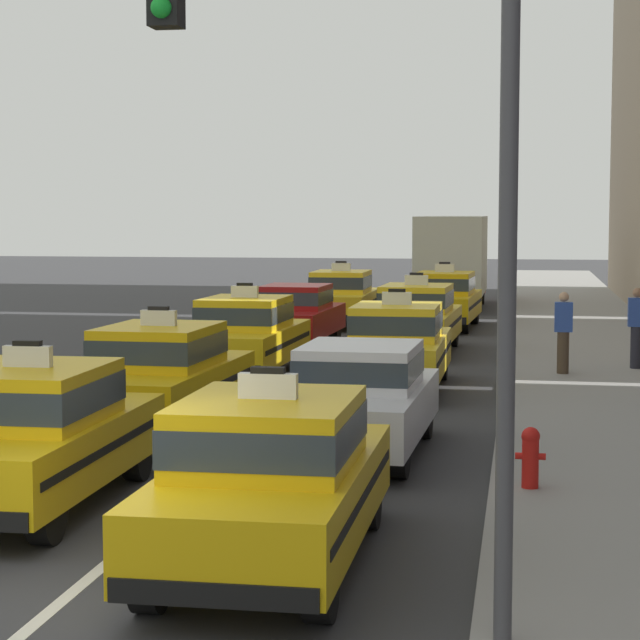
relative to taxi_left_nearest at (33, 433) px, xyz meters
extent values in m
plane|color=#353538|center=(1.59, -3.54, -0.88)|extent=(160.00, 160.00, 0.00)
cube|color=silver|center=(1.59, 16.46, -0.87)|extent=(0.14, 80.00, 0.01)
cube|color=gray|center=(7.19, 11.46, -0.80)|extent=(4.00, 90.00, 0.15)
cylinder|color=black|center=(-0.75, 1.57, -0.56)|extent=(0.25, 0.64, 0.64)
cylinder|color=black|center=(0.72, 1.59, -0.56)|extent=(0.25, 0.64, 0.64)
cylinder|color=black|center=(0.75, -1.47, -0.56)|extent=(0.25, 0.64, 0.64)
cube|color=yellow|center=(0.00, 0.05, -0.21)|extent=(1.84, 4.52, 0.70)
cube|color=black|center=(0.00, 0.05, -0.16)|extent=(1.86, 4.16, 0.10)
cube|color=yellow|center=(0.00, -0.10, 0.46)|extent=(1.62, 2.11, 0.64)
cube|color=#2D3842|center=(0.00, -0.10, 0.46)|extent=(1.64, 2.13, 0.35)
cube|color=white|center=(0.00, -0.10, 0.90)|extent=(0.56, 0.12, 0.24)
cube|color=black|center=(0.00, -0.10, 1.05)|extent=(0.32, 0.11, 0.06)
cube|color=black|center=(-0.02, 2.26, -0.46)|extent=(1.71, 0.15, 0.20)
cylinder|color=black|center=(-0.70, 6.73, -0.56)|extent=(0.26, 0.65, 0.64)
cylinder|color=black|center=(0.78, 6.67, -0.56)|extent=(0.26, 0.65, 0.64)
cylinder|color=black|center=(-0.81, 3.67, -0.56)|extent=(0.26, 0.65, 0.64)
cylinder|color=black|center=(0.66, 3.61, -0.56)|extent=(0.26, 0.65, 0.64)
cube|color=yellow|center=(-0.02, 5.17, -0.21)|extent=(1.97, 4.57, 0.70)
cube|color=black|center=(-0.02, 5.17, -0.16)|extent=(1.98, 4.21, 0.10)
cube|color=yellow|center=(-0.02, 5.02, 0.46)|extent=(1.68, 2.16, 0.64)
cube|color=#2D3842|center=(-0.02, 5.02, 0.46)|extent=(1.70, 2.18, 0.35)
cube|color=white|center=(-0.02, 5.02, 0.90)|extent=(0.56, 0.14, 0.24)
cube|color=black|center=(-0.02, 5.02, 1.05)|extent=(0.32, 0.12, 0.06)
cube|color=black|center=(0.07, 7.38, -0.46)|extent=(1.71, 0.21, 0.20)
cube|color=black|center=(-0.10, 2.96, -0.46)|extent=(1.71, 0.21, 0.20)
cylinder|color=black|center=(-0.82, 13.06, -0.56)|extent=(0.26, 0.65, 0.64)
cylinder|color=black|center=(0.66, 13.02, -0.56)|extent=(0.26, 0.65, 0.64)
cylinder|color=black|center=(-0.90, 10.00, -0.56)|extent=(0.26, 0.65, 0.64)
cylinder|color=black|center=(0.58, 9.96, -0.56)|extent=(0.26, 0.65, 0.64)
cube|color=yellow|center=(-0.12, 11.51, -0.21)|extent=(1.92, 4.55, 0.70)
cube|color=black|center=(-0.12, 11.51, -0.16)|extent=(1.93, 4.19, 0.10)
cube|color=yellow|center=(-0.12, 11.36, 0.46)|extent=(1.66, 2.14, 0.64)
cube|color=#2D3842|center=(-0.12, 11.36, 0.46)|extent=(1.68, 2.16, 0.35)
cube|color=white|center=(-0.12, 11.36, 0.90)|extent=(0.56, 0.14, 0.24)
cube|color=black|center=(-0.12, 11.36, 1.05)|extent=(0.32, 0.12, 0.06)
cube|color=black|center=(-0.06, 13.72, -0.46)|extent=(1.71, 0.19, 0.20)
cube|color=black|center=(-0.18, 9.30, -0.46)|extent=(1.71, 0.19, 0.20)
cylinder|color=black|center=(-0.80, 18.64, -0.56)|extent=(0.26, 0.65, 0.64)
cylinder|color=black|center=(0.64, 18.58, -0.56)|extent=(0.26, 0.65, 0.64)
cylinder|color=black|center=(-0.91, 15.80, -0.56)|extent=(0.26, 0.65, 0.64)
cylinder|color=black|center=(0.53, 15.75, -0.56)|extent=(0.26, 0.65, 0.64)
cube|color=maroon|center=(-0.13, 17.19, -0.23)|extent=(1.92, 4.36, 0.66)
cube|color=maroon|center=(-0.14, 17.09, 0.40)|extent=(1.63, 1.96, 0.60)
cube|color=#2D3842|center=(-0.14, 17.09, 0.40)|extent=(1.65, 1.98, 0.33)
cylinder|color=black|center=(-0.57, 24.55, -0.56)|extent=(0.24, 0.64, 0.64)
cylinder|color=black|center=(0.90, 24.55, -0.56)|extent=(0.24, 0.64, 0.64)
cylinder|color=black|center=(-0.58, 21.49, -0.56)|extent=(0.24, 0.64, 0.64)
cylinder|color=black|center=(0.89, 21.49, -0.56)|extent=(0.24, 0.64, 0.64)
cube|color=yellow|center=(0.16, 23.02, -0.21)|extent=(1.81, 4.50, 0.70)
cube|color=black|center=(0.16, 23.02, -0.16)|extent=(1.83, 4.14, 0.10)
cube|color=yellow|center=(0.16, 22.87, 0.46)|extent=(1.61, 2.10, 0.64)
cube|color=#2D3842|center=(0.16, 22.87, 0.46)|extent=(1.63, 2.12, 0.35)
cube|color=white|center=(0.16, 22.87, 0.90)|extent=(0.56, 0.12, 0.24)
cube|color=black|center=(0.16, 22.87, 1.05)|extent=(0.32, 0.11, 0.06)
cube|color=black|center=(0.17, 25.23, -0.46)|extent=(1.71, 0.14, 0.20)
cube|color=black|center=(0.15, 20.81, -0.46)|extent=(1.71, 0.14, 0.20)
cylinder|color=black|center=(2.46, -0.28, -0.56)|extent=(0.24, 0.64, 0.64)
cylinder|color=black|center=(3.94, -0.29, -0.56)|extent=(0.24, 0.64, 0.64)
cylinder|color=black|center=(2.45, -3.34, -0.56)|extent=(0.24, 0.64, 0.64)
cylinder|color=black|center=(3.93, -3.35, -0.56)|extent=(0.24, 0.64, 0.64)
cube|color=yellow|center=(3.20, -1.81, -0.21)|extent=(1.81, 4.50, 0.70)
cube|color=black|center=(3.20, -1.81, -0.16)|extent=(1.83, 4.14, 0.10)
cube|color=yellow|center=(3.20, -1.96, 0.46)|extent=(1.60, 2.10, 0.64)
cube|color=#2D3842|center=(3.20, -1.96, 0.46)|extent=(1.62, 2.12, 0.35)
cube|color=white|center=(3.20, -1.96, 0.90)|extent=(0.56, 0.12, 0.24)
cube|color=black|center=(3.20, -1.96, 1.05)|extent=(0.32, 0.11, 0.06)
cube|color=black|center=(3.20, 0.40, -0.46)|extent=(1.71, 0.14, 0.20)
cube|color=black|center=(3.19, -4.02, -0.46)|extent=(1.71, 0.14, 0.20)
cylinder|color=black|center=(2.66, 5.11, -0.56)|extent=(0.26, 0.65, 0.64)
cylinder|color=black|center=(4.10, 5.06, -0.56)|extent=(0.26, 0.65, 0.64)
cylinder|color=black|center=(2.57, 2.27, -0.56)|extent=(0.26, 0.65, 0.64)
cylinder|color=black|center=(4.01, 2.23, -0.56)|extent=(0.26, 0.65, 0.64)
cube|color=silver|center=(3.33, 3.67, -0.23)|extent=(1.89, 4.35, 0.66)
cube|color=silver|center=(3.33, 3.57, 0.40)|extent=(1.62, 1.95, 0.60)
cube|color=#2D3842|center=(3.33, 3.57, 0.40)|extent=(1.64, 1.97, 0.33)
cylinder|color=black|center=(2.45, 11.59, -0.56)|extent=(0.24, 0.64, 0.64)
cylinder|color=black|center=(3.93, 11.59, -0.56)|extent=(0.24, 0.64, 0.64)
cylinder|color=black|center=(2.44, 8.53, -0.56)|extent=(0.24, 0.64, 0.64)
cylinder|color=black|center=(3.92, 8.53, -0.56)|extent=(0.24, 0.64, 0.64)
cube|color=yellow|center=(3.19, 10.06, -0.21)|extent=(1.81, 4.50, 0.70)
cube|color=black|center=(3.19, 10.06, -0.16)|extent=(1.83, 4.14, 0.10)
cube|color=yellow|center=(3.19, 9.91, 0.46)|extent=(1.60, 2.10, 0.64)
cube|color=#2D3842|center=(3.19, 9.91, 0.46)|extent=(1.62, 2.12, 0.35)
cube|color=white|center=(3.19, 9.91, 0.90)|extent=(0.56, 0.12, 0.24)
cube|color=black|center=(3.19, 9.91, 1.05)|extent=(0.32, 0.11, 0.06)
cube|color=black|center=(3.19, 12.27, -0.46)|extent=(1.71, 0.14, 0.20)
cube|color=black|center=(3.18, 7.85, -0.46)|extent=(1.71, 0.14, 0.20)
cylinder|color=black|center=(2.33, 17.94, -0.56)|extent=(0.26, 0.65, 0.64)
cylinder|color=black|center=(3.80, 17.89, -0.56)|extent=(0.26, 0.65, 0.64)
cylinder|color=black|center=(2.22, 14.88, -0.56)|extent=(0.26, 0.65, 0.64)
cylinder|color=black|center=(3.69, 14.83, -0.56)|extent=(0.26, 0.65, 0.64)
cube|color=yellow|center=(3.01, 16.39, -0.21)|extent=(1.97, 4.56, 0.70)
cube|color=black|center=(3.01, 16.39, -0.16)|extent=(1.97, 4.20, 0.10)
cube|color=yellow|center=(3.00, 16.24, 0.46)|extent=(1.68, 2.16, 0.64)
cube|color=#2D3842|center=(3.00, 16.24, 0.46)|extent=(1.70, 2.18, 0.35)
cube|color=white|center=(3.00, 16.24, 0.90)|extent=(0.56, 0.14, 0.24)
cube|color=black|center=(3.00, 16.24, 1.05)|extent=(0.32, 0.12, 0.06)
cube|color=black|center=(3.09, 18.59, -0.46)|extent=(1.71, 0.20, 0.20)
cube|color=black|center=(2.93, 14.18, -0.46)|extent=(1.71, 0.20, 0.20)
cylinder|color=black|center=(2.62, 24.36, -0.56)|extent=(0.27, 0.65, 0.64)
cylinder|color=black|center=(4.09, 24.29, -0.56)|extent=(0.27, 0.65, 0.64)
cylinder|color=black|center=(2.47, 21.30, -0.56)|extent=(0.27, 0.65, 0.64)
cylinder|color=black|center=(3.94, 21.23, -0.56)|extent=(0.27, 0.65, 0.64)
cube|color=yellow|center=(3.28, 22.79, -0.21)|extent=(2.02, 4.58, 0.70)
cube|color=black|center=(3.28, 22.79, -0.16)|extent=(2.02, 4.22, 0.10)
cube|color=yellow|center=(3.27, 22.64, 0.46)|extent=(1.70, 2.18, 0.64)
cube|color=#2D3842|center=(3.27, 22.64, 0.46)|extent=(1.72, 2.20, 0.35)
cube|color=white|center=(3.27, 22.64, 0.90)|extent=(0.57, 0.15, 0.24)
cube|color=black|center=(3.27, 22.64, 1.05)|extent=(0.32, 0.13, 0.06)
cube|color=black|center=(3.39, 25.00, -0.46)|extent=(1.71, 0.22, 0.20)
cube|color=black|center=(3.17, 20.59, -0.46)|extent=(1.71, 0.22, 0.20)
cylinder|color=black|center=(2.11, 32.21, -0.56)|extent=(0.24, 0.64, 0.64)
cylinder|color=black|center=(4.01, 32.20, -0.56)|extent=(0.24, 0.64, 0.64)
cylinder|color=black|center=(2.09, 28.31, -0.56)|extent=(0.24, 0.64, 0.64)
cylinder|color=black|center=(3.99, 28.30, -0.56)|extent=(0.24, 0.64, 0.64)
cube|color=maroon|center=(3.07, 33.18, 0.49)|extent=(2.11, 2.21, 2.10)
cube|color=#2D3842|center=(3.07, 34.25, 0.79)|extent=(1.93, 0.07, 0.76)
cube|color=beige|center=(3.05, 29.92, 1.04)|extent=(2.33, 5.21, 2.70)
cylinder|color=#473828|center=(6.37, 11.88, -0.30)|extent=(0.24, 0.24, 0.85)
cube|color=#2D4CA5|center=(6.37, 11.88, 0.42)|extent=(0.36, 0.22, 0.60)
sphere|color=tan|center=(6.37, 11.88, 0.83)|extent=(0.20, 0.20, 0.20)
cylinder|color=#23232D|center=(7.91, 12.95, -0.29)|extent=(0.24, 0.24, 0.88)
cube|color=#2D4CA5|center=(7.91, 12.95, 0.45)|extent=(0.36, 0.22, 0.60)
sphere|color=#9E7051|center=(7.91, 12.95, 0.86)|extent=(0.20, 0.20, 0.20)
cylinder|color=red|center=(5.67, 1.32, -0.43)|extent=(0.20, 0.20, 0.60)
sphere|color=red|center=(5.67, 1.32, -0.11)|extent=(0.22, 0.22, 0.22)
cylinder|color=red|center=(5.54, 1.32, -0.35)|extent=(0.10, 0.08, 0.08)
cylinder|color=red|center=(5.80, 1.32, -0.35)|extent=(0.10, 0.08, 0.08)
cylinder|color=#47474C|center=(5.44, -4.00, 1.87)|extent=(0.14, 0.14, 5.50)
sphere|color=green|center=(2.84, -4.13, 4.07)|extent=(0.16, 0.16, 0.16)
camera|label=1|loc=(5.56, -13.10, 2.54)|focal=68.23mm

